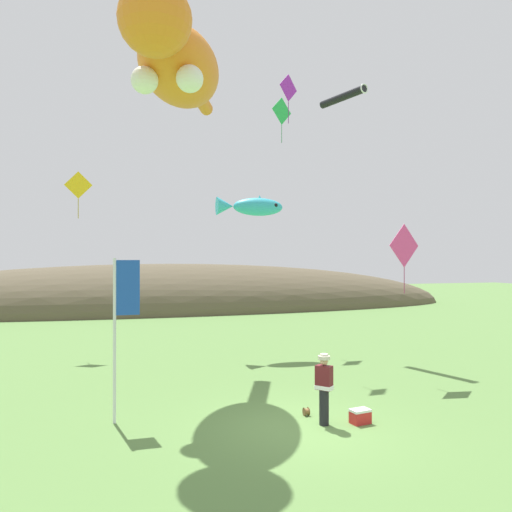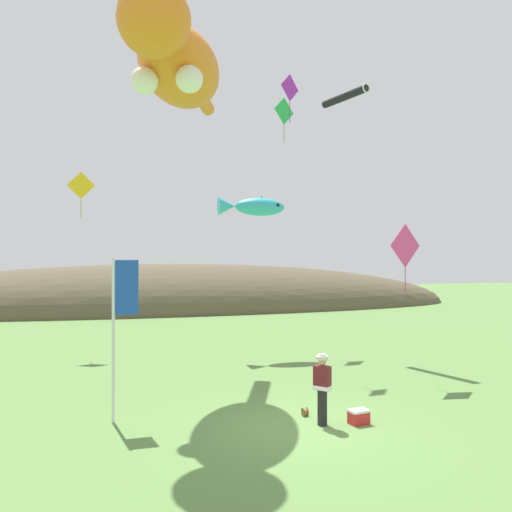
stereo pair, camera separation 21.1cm
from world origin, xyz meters
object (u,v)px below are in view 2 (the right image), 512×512
Objects in this scene: festival_attendant at (322,387)px; kite_tube_streamer at (345,96)px; kite_spool at (305,412)px; kite_diamond_gold at (81,186)px; kite_fish_windsock at (253,207)px; kite_giant_cat at (176,62)px; kite_diamond_green at (284,111)px; kite_diamond_violet at (290,88)px; picnic_cooler at (359,417)px; kite_diamond_pink at (405,246)px; festival_banner_pole at (120,314)px.

kite_tube_streamer is (5.18, 9.37, 10.67)m from festival_attendant.
kite_diamond_gold reaches higher than kite_spool.
festival_attendant is 11.42m from kite_fish_windsock.
kite_spool is 0.03× the size of kite_giant_cat.
kite_diamond_green is (2.17, 2.00, 5.01)m from kite_fish_windsock.
kite_diamond_violet is (-3.31, -1.71, -0.49)m from kite_tube_streamer.
kite_diamond_violet is at bearing 83.05° from picnic_cooler.
kite_giant_cat is at bearing 172.89° from kite_diamond_pink.
kite_diamond_pink reaches higher than festival_attendant.
picnic_cooler is 0.25× the size of kite_diamond_gold.
kite_diamond_gold is (-11.11, 8.87, 2.88)m from kite_diamond_pink.
kite_diamond_green is (3.25, 11.15, 11.39)m from kite_spool.
picnic_cooler is 0.19× the size of kite_tube_streamer.
kite_giant_cat is at bearing -66.93° from kite_diamond_gold.
kite_diamond_gold is at bearing 150.32° from kite_diamond_violet.
kite_tube_streamer is (8.31, 4.85, 1.14)m from kite_giant_cat.
kite_giant_cat is at bearing -129.97° from kite_diamond_green.
picnic_cooler is 6.57m from festival_banner_pole.
festival_banner_pole is 1.48× the size of kite_tube_streamer.
kite_diamond_green is 1.12× the size of kite_diamond_violet.
festival_banner_pole is at bearing 162.91° from picnic_cooler.
kite_tube_streamer reaches higher than festival_attendant.
kite_diamond_green reaches higher than kite_giant_cat.
kite_fish_windsock is at bearing 55.15° from festival_banner_pole.
kite_fish_windsock reaches higher than picnic_cooler.
kite_diamond_pink reaches higher than festival_banner_pole.
festival_banner_pole reaches higher than kite_spool.
kite_diamond_gold is at bearing 165.34° from kite_tube_streamer.
picnic_cooler reaches higher than kite_spool.
kite_diamond_pink is at bearing 45.14° from picnic_cooler.
kite_giant_cat is (-4.05, 4.68, 10.30)m from picnic_cooler.
picnic_cooler is 16.72m from kite_diamond_green.
kite_diamond_pink reaches higher than picnic_cooler.
kite_fish_windsock is (0.93, 9.94, 5.53)m from festival_attendant.
festival_attendant is 0.63× the size of kite_tube_streamer.
kite_tube_streamer is at bearing -14.66° from kite_diamond_gold.
kite_giant_cat is at bearing -147.91° from kite_diamond_violet.
picnic_cooler is 15.48m from kite_tube_streamer.
kite_giant_cat is at bearing 128.69° from kite_spool.
kite_spool is at bearing 138.14° from picnic_cooler.
festival_banner_pole is (-5.79, 1.78, 2.55)m from picnic_cooler.
kite_diamond_gold is (-3.37, 7.90, -3.00)m from kite_giant_cat.
kite_spool is 1.44m from picnic_cooler.
kite_diamond_gold is (-11.68, 3.05, -4.14)m from kite_tube_streamer.
kite_fish_windsock reaches higher than festival_banner_pole.
kite_tube_streamer is 9.14m from kite_diamond_pink.
kite_giant_cat is (1.74, 2.90, 7.74)m from festival_banner_pole.
picnic_cooler is 0.24× the size of kite_diamond_green.
kite_giant_cat is 7.86m from kite_fish_windsock.
kite_giant_cat is 3.00× the size of kite_tube_streamer.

